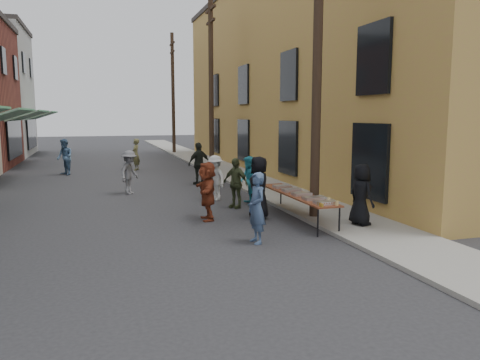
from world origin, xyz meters
TOP-DOWN VIEW (x-y plane):
  - ground at (0.00, 0.00)m, footprint 120.00×120.00m
  - sidewalk at (5.00, 15.00)m, footprint 2.20×60.00m
  - building_ochre at (11.10, 14.00)m, footprint 10.00×28.00m
  - utility_pole_near at (4.30, 3.00)m, footprint 0.26×0.26m
  - utility_pole_mid at (4.30, 15.00)m, footprint 0.26×0.26m
  - utility_pole_far at (4.30, 27.00)m, footprint 0.26×0.26m
  - serving_table at (3.80, 3.08)m, footprint 0.70×4.00m
  - catering_tray_sausage at (3.80, 1.43)m, footprint 0.50×0.33m
  - catering_tray_foil_b at (3.80, 2.08)m, footprint 0.50×0.33m
  - catering_tray_buns at (3.80, 2.78)m, footprint 0.50×0.33m
  - catering_tray_foil_d at (3.80, 3.48)m, footprint 0.50×0.33m
  - catering_tray_buns_end at (3.80, 4.18)m, footprint 0.50×0.33m
  - condiment_jar_a at (3.58, 1.13)m, footprint 0.07×0.07m
  - condiment_jar_b at (3.58, 1.23)m, footprint 0.07×0.07m
  - condiment_jar_c at (3.58, 1.33)m, footprint 0.07×0.07m
  - cup_stack at (4.00, 1.18)m, footprint 0.08×0.08m
  - guest_front_a at (2.84, 3.58)m, footprint 0.69×0.95m
  - guest_front_b at (1.92, 1.15)m, footprint 0.44×0.63m
  - guest_front_c at (3.22, 5.64)m, footprint 0.69×0.84m
  - guest_front_d at (2.38, 6.76)m, footprint 0.87×1.14m
  - guest_front_e at (2.65, 5.25)m, footprint 0.85×0.99m
  - guest_queue_back at (1.40, 3.81)m, footprint 0.64×1.57m
  - server at (4.96, 1.66)m, footprint 0.62×0.85m
  - passerby_left at (-0.35, 8.96)m, footprint 1.08×1.21m
  - passerby_mid at (2.64, 10.49)m, footprint 1.14×0.78m
  - passerby_right at (0.53, 16.60)m, footprint 0.62×0.73m
  - passerby_far at (-2.97, 15.60)m, footprint 0.99×1.08m

SIDE VIEW (x-z plane):
  - ground at x=0.00m, z-range 0.00..0.00m
  - sidewalk at x=5.00m, z-range 0.00..0.10m
  - serving_table at x=3.80m, z-range 0.34..1.09m
  - guest_front_d at x=2.38m, z-range 0.00..1.56m
  - catering_tray_sausage at x=3.80m, z-range 0.75..0.83m
  - catering_tray_foil_b at x=3.80m, z-range 0.75..0.83m
  - catering_tray_buns at x=3.80m, z-range 0.75..0.83m
  - catering_tray_foil_d at x=3.80m, z-range 0.75..0.83m
  - catering_tray_buns_end at x=3.80m, z-range 0.75..0.83m
  - condiment_jar_a at x=3.58m, z-range 0.75..0.83m
  - condiment_jar_b at x=3.58m, z-range 0.75..0.83m
  - condiment_jar_c at x=3.58m, z-range 0.75..0.83m
  - guest_front_e at x=2.65m, z-range 0.00..1.59m
  - guest_front_c at x=3.22m, z-range 0.00..1.60m
  - cup_stack at x=4.00m, z-range 0.75..0.87m
  - passerby_left at x=-0.35m, z-range 0.00..1.63m
  - guest_front_b at x=1.92m, z-range 0.00..1.65m
  - guest_queue_back at x=1.40m, z-range 0.00..1.65m
  - passerby_right at x=0.53m, z-range 0.00..1.69m
  - guest_front_a at x=2.84m, z-range 0.00..1.78m
  - passerby_far at x=-2.97m, z-range 0.00..1.78m
  - passerby_mid at x=2.64m, z-range 0.00..1.79m
  - server at x=4.96m, z-range 0.10..1.69m
  - utility_pole_near at x=4.30m, z-range 0.00..9.00m
  - utility_pole_mid at x=4.30m, z-range 0.00..9.00m
  - utility_pole_far at x=4.30m, z-range 0.00..9.00m
  - building_ochre at x=11.10m, z-range 0.00..10.00m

